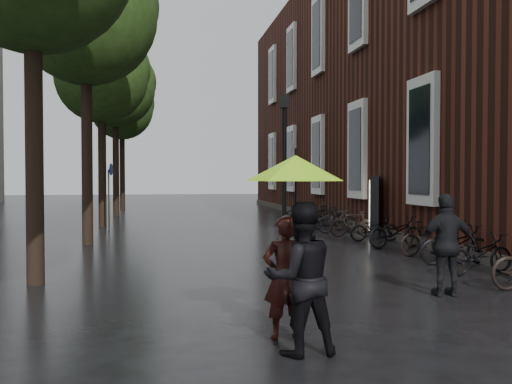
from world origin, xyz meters
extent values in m
cube|color=#38160F|center=(10.50, 19.50, 6.00)|extent=(10.00, 33.00, 12.00)
cube|color=silver|center=(5.45, 10.50, 3.00)|extent=(0.25, 1.60, 3.60)
cube|color=black|center=(5.35, 10.50, 3.00)|extent=(0.10, 1.20, 3.00)
cube|color=silver|center=(5.45, 15.50, 3.00)|extent=(0.25, 1.60, 3.60)
cube|color=black|center=(5.35, 15.50, 3.00)|extent=(0.10, 1.20, 3.00)
cube|color=silver|center=(5.45, 15.50, 8.50)|extent=(0.25, 1.60, 3.60)
cube|color=black|center=(5.35, 15.50, 8.50)|extent=(0.10, 1.20, 3.00)
cube|color=silver|center=(5.45, 20.50, 3.00)|extent=(0.25, 1.60, 3.60)
cube|color=black|center=(5.35, 20.50, 3.00)|extent=(0.10, 1.20, 3.00)
cube|color=silver|center=(5.45, 20.50, 8.50)|extent=(0.25, 1.60, 3.60)
cube|color=black|center=(5.35, 20.50, 8.50)|extent=(0.10, 1.20, 3.00)
cube|color=silver|center=(5.45, 25.50, 3.00)|extent=(0.25, 1.60, 3.60)
cube|color=black|center=(5.35, 25.50, 3.00)|extent=(0.10, 1.20, 3.00)
cube|color=silver|center=(5.45, 25.50, 8.50)|extent=(0.25, 1.60, 3.60)
cube|color=black|center=(5.35, 25.50, 8.50)|extent=(0.10, 1.20, 3.00)
cube|color=silver|center=(5.45, 30.50, 3.00)|extent=(0.25, 1.60, 3.60)
cube|color=black|center=(5.35, 30.50, 3.00)|extent=(0.10, 1.20, 3.00)
cube|color=silver|center=(5.45, 30.50, 8.50)|extent=(0.25, 1.60, 3.60)
cube|color=black|center=(5.35, 30.50, 8.50)|extent=(0.10, 1.20, 3.00)
cube|color=#3F3833|center=(5.60, 19.50, 0.15)|extent=(0.40, 33.00, 0.30)
cylinder|color=black|center=(-4.10, 7.00, 2.25)|extent=(0.32, 0.32, 4.51)
cylinder|color=black|center=(-3.90, 13.00, 2.48)|extent=(0.32, 0.32, 4.95)
cylinder|color=black|center=(-4.05, 19.00, 2.20)|extent=(0.32, 0.32, 4.40)
cylinder|color=black|center=(-3.95, 25.00, 2.39)|extent=(0.32, 0.32, 4.79)
cylinder|color=black|center=(-4.00, 31.00, 2.28)|extent=(0.32, 0.32, 4.57)
imported|color=black|center=(-0.34, 2.89, 0.76)|extent=(0.58, 0.41, 1.52)
imported|color=black|center=(-0.30, 2.29, 0.86)|extent=(0.87, 0.70, 1.72)
cylinder|color=black|center=(-0.28, 2.60, 1.34)|extent=(0.02, 0.02, 1.50)
cone|color=#A5FF1A|center=(-0.28, 2.60, 2.09)|extent=(1.18, 1.18, 0.30)
cylinder|color=black|center=(-0.28, 2.60, 2.29)|extent=(0.02, 0.02, 0.08)
imported|color=black|center=(2.88, 4.73, 0.86)|extent=(1.03, 0.48, 1.72)
imported|color=black|center=(4.60, 6.46, 0.42)|extent=(1.69, 0.84, 0.85)
imported|color=black|center=(4.80, 7.71, 0.46)|extent=(1.77, 0.66, 0.92)
imported|color=black|center=(4.78, 9.06, 0.45)|extent=(1.55, 0.65, 0.90)
imported|color=black|center=(4.70, 10.65, 0.45)|extent=(1.81, 0.89, 0.91)
imported|color=black|center=(4.72, 12.21, 0.41)|extent=(1.57, 0.62, 0.81)
imported|color=black|center=(4.48, 13.48, 0.45)|extent=(1.55, 0.64, 0.90)
imported|color=black|center=(4.44, 14.82, 0.48)|extent=(1.64, 0.70, 0.95)
imported|color=black|center=(4.54, 16.20, 0.45)|extent=(1.51, 0.44, 0.91)
imported|color=black|center=(4.45, 17.72, 0.46)|extent=(1.75, 0.65, 0.91)
imported|color=black|center=(4.44, 19.36, 0.43)|extent=(1.72, 0.94, 0.86)
cube|color=black|center=(5.31, 13.62, 1.02)|extent=(0.28, 1.35, 2.03)
cube|color=white|center=(5.16, 13.62, 1.07)|extent=(0.04, 1.13, 1.67)
cylinder|color=black|center=(1.46, 10.50, 1.95)|extent=(0.12, 0.12, 3.90)
cube|color=black|center=(1.46, 10.50, 3.99)|extent=(0.21, 0.21, 0.34)
sphere|color=#FFE5B2|center=(1.46, 10.50, 3.99)|extent=(0.18, 0.18, 0.18)
cylinder|color=#262628|center=(-3.68, 17.56, 1.14)|extent=(0.05, 0.05, 2.28)
cylinder|color=navy|center=(-3.59, 17.56, 2.28)|extent=(0.03, 0.46, 0.46)
camera|label=1|loc=(-1.88, -3.55, 1.99)|focal=38.00mm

